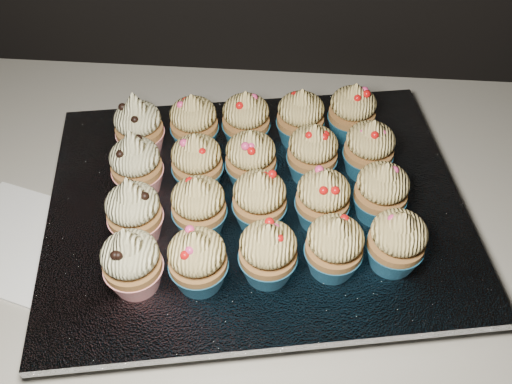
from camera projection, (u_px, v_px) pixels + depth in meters
The scene contains 25 objects.
cabinet at pixel (160, 364), 1.09m from camera, with size 2.40×0.60×0.86m, color black.
worktop at pixel (118, 211), 0.76m from camera, with size 2.44×0.64×0.04m, color beige.
napkin at pixel (16, 240), 0.70m from camera, with size 0.15×0.15×0.00m, color white.
baking_tray at pixel (256, 213), 0.71m from camera, with size 0.46×0.35×0.02m, color black.
foil_lining at pixel (256, 204), 0.70m from camera, with size 0.50×0.39×0.01m, color silver.
cupcake_0 at pixel (132, 261), 0.59m from camera, with size 0.06×0.06×0.10m.
cupcake_1 at pixel (198, 260), 0.59m from camera, with size 0.06×0.06×0.08m.
cupcake_2 at pixel (268, 253), 0.60m from camera, with size 0.06×0.06×0.08m.
cupcake_3 at pixel (334, 246), 0.60m from camera, with size 0.06×0.06×0.08m.
cupcake_4 at pixel (397, 241), 0.61m from camera, with size 0.06×0.06×0.08m.
cupcake_5 at pixel (134, 211), 0.63m from camera, with size 0.06×0.06×0.10m.
cupcake_6 at pixel (199, 206), 0.64m from camera, with size 0.06×0.06×0.08m.
cupcake_7 at pixel (260, 200), 0.65m from camera, with size 0.06×0.06×0.08m.
cupcake_8 at pixel (323, 199), 0.65m from camera, with size 0.06×0.06×0.08m.
cupcake_9 at pixel (381, 192), 0.66m from camera, with size 0.06×0.06×0.08m.
cupcake_10 at pixel (136, 164), 0.68m from camera, with size 0.06×0.06×0.10m.
cupcake_11 at pixel (197, 163), 0.69m from camera, with size 0.06×0.06×0.08m.
cupcake_12 at pixel (251, 159), 0.69m from camera, with size 0.06×0.06×0.08m.
cupcake_13 at pixel (312, 153), 0.70m from camera, with size 0.06×0.06×0.08m.
cupcake_14 at pixel (369, 149), 0.70m from camera, with size 0.06×0.06×0.08m.
cupcake_15 at pixel (139, 126), 0.73m from camera, with size 0.06×0.06×0.10m.
cupcake_16 at pixel (194, 123), 0.74m from camera, with size 0.06×0.06×0.08m.
cupcake_17 at pixel (246, 120), 0.74m from camera, with size 0.06×0.06×0.08m.
cupcake_18 at pixel (300, 118), 0.74m from camera, with size 0.06×0.06×0.08m.
cupcake_19 at pixel (352, 112), 0.75m from camera, with size 0.06×0.06×0.08m.
Camera 1 is at (0.22, 1.23, 1.46)m, focal length 40.00 mm.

